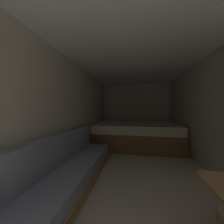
{
  "coord_description": "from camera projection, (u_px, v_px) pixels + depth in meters",
  "views": [
    {
      "loc": [
        -0.03,
        -0.33,
        1.17
      ],
      "look_at": [
        -0.56,
        2.63,
        1.09
      ],
      "focal_mm": 20.38,
      "sensor_mm": 36.0,
      "label": 1
    }
  ],
  "objects": [
    {
      "name": "bed",
      "position": [
        136.0,
        134.0,
        4.09
      ],
      "size": [
        2.43,
        1.84,
        0.89
      ],
      "color": "brown",
      "rests_on": "ground"
    },
    {
      "name": "wall_back",
      "position": [
        136.0,
        111.0,
        5.04
      ],
      "size": [
        2.65,
        0.05,
        2.13
      ],
      "primitive_type": "cube",
      "color": "beige",
      "rests_on": "ground"
    },
    {
      "name": "ceiling_slab",
      "position": [
        137.0,
        56.0,
        2.36
      ],
      "size": [
        2.65,
        5.35,
        0.05
      ],
      "primitive_type": "cube",
      "color": "white",
      "rests_on": "wall_left"
    },
    {
      "name": "wall_right",
      "position": [
        214.0,
        115.0,
        2.16
      ],
      "size": [
        0.05,
        5.35,
        2.13
      ],
      "primitive_type": "cube",
      "color": "beige",
      "rests_on": "ground"
    },
    {
      "name": "sofa_left",
      "position": [
        64.0,
        174.0,
        1.79
      ],
      "size": [
        0.61,
        2.73,
        0.77
      ],
      "color": "#9E7247",
      "rests_on": "ground"
    },
    {
      "name": "ground_plane",
      "position": [
        136.0,
        170.0,
        2.42
      ],
      "size": [
        7.35,
        7.35,
        0.0
      ],
      "primitive_type": "plane",
      "color": "beige"
    },
    {
      "name": "wall_left",
      "position": [
        72.0,
        114.0,
        2.62
      ],
      "size": [
        0.05,
        5.35,
        2.13
      ],
      "primitive_type": "cube",
      "color": "beige",
      "rests_on": "ground"
    }
  ]
}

